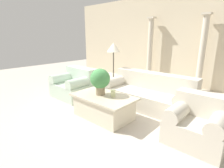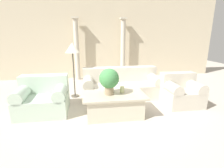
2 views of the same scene
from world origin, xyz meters
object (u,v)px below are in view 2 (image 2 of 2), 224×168
at_px(coffee_table, 114,104).
at_px(floor_lamp, 72,51).
at_px(potted_plant, 109,80).
at_px(sofa_long, 121,85).
at_px(armchair, 181,91).
at_px(loveseat, 43,97).

xyz_separation_m(coffee_table, floor_lamp, (-0.94, 1.39, 1.09)).
xyz_separation_m(coffee_table, potted_plant, (-0.11, 0.01, 0.58)).
xyz_separation_m(sofa_long, armchair, (1.42, -0.82, 0.01)).
height_order(sofa_long, coffee_table, sofa_long).
relative_size(sofa_long, armchair, 2.43).
bearing_deg(floor_lamp, coffee_table, -55.83).
bearing_deg(coffee_table, armchair, 12.22).
distance_m(coffee_table, armchair, 1.87).
relative_size(loveseat, potted_plant, 1.93).
relative_size(coffee_table, potted_plant, 2.39).
bearing_deg(sofa_long, floor_lamp, 172.58).
relative_size(coffee_table, floor_lamp, 0.89).
bearing_deg(loveseat, coffee_table, -15.11).
distance_m(potted_plant, armchair, 2.03).
bearing_deg(sofa_long, loveseat, -158.86).
xyz_separation_m(sofa_long, potted_plant, (-0.52, -1.20, 0.50)).
bearing_deg(floor_lamp, armchair, -19.75).
xyz_separation_m(potted_plant, floor_lamp, (-0.84, 1.38, 0.51)).
distance_m(sofa_long, coffee_table, 1.28).
distance_m(coffee_table, potted_plant, 0.59).
bearing_deg(potted_plant, sofa_long, 66.74).
distance_m(sofa_long, loveseat, 2.16).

